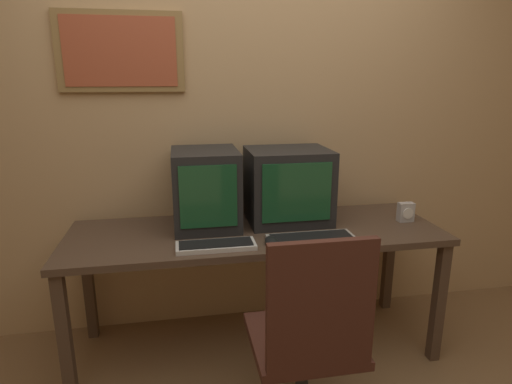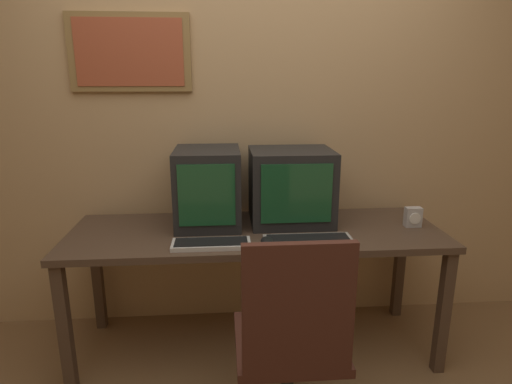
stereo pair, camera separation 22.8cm
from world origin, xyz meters
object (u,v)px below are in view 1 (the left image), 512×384
(mouse_near_keyboard, at_px, (272,241))
(monitor_left, at_px, (206,188))
(keyboard_main, at_px, (216,245))
(monitor_right, at_px, (288,185))
(office_chair, at_px, (308,356))
(desk_clock, at_px, (406,212))
(keyboard_side, at_px, (312,239))

(mouse_near_keyboard, bearing_deg, monitor_left, 130.97)
(keyboard_main, bearing_deg, mouse_near_keyboard, -0.61)
(monitor_right, bearing_deg, office_chair, -98.33)
(office_chair, bearing_deg, monitor_right, 81.67)
(monitor_left, height_order, desk_clock, monitor_left)
(keyboard_side, distance_m, office_chair, 0.61)
(monitor_right, relative_size, desk_clock, 4.17)
(monitor_right, height_order, desk_clock, monitor_right)
(keyboard_main, height_order, keyboard_side, same)
(keyboard_side, distance_m, mouse_near_keyboard, 0.21)
(monitor_left, relative_size, keyboard_main, 1.10)
(mouse_near_keyboard, bearing_deg, desk_clock, 13.78)
(monitor_right, xyz_separation_m, office_chair, (-0.12, -0.83, -0.51))
(desk_clock, bearing_deg, office_chair, -138.78)
(monitor_left, xyz_separation_m, mouse_near_keyboard, (0.30, -0.34, -0.20))
(monitor_left, relative_size, keyboard_side, 0.96)
(keyboard_main, distance_m, desk_clock, 1.13)
(keyboard_main, distance_m, mouse_near_keyboard, 0.28)
(keyboard_side, height_order, desk_clock, desk_clock)
(mouse_near_keyboard, bearing_deg, office_chair, -84.44)
(keyboard_main, relative_size, keyboard_side, 0.87)
(monitor_left, relative_size, mouse_near_keyboard, 3.64)
(keyboard_side, xyz_separation_m, mouse_near_keyboard, (-0.21, -0.00, 0.00))
(keyboard_main, height_order, desk_clock, desk_clock)
(monitor_right, distance_m, mouse_near_keyboard, 0.43)
(mouse_near_keyboard, bearing_deg, keyboard_side, 1.09)
(monitor_right, relative_size, mouse_near_keyboard, 3.90)
(monitor_left, distance_m, desk_clock, 1.15)
(desk_clock, bearing_deg, keyboard_side, -162.24)
(keyboard_side, bearing_deg, monitor_left, 146.15)
(monitor_left, bearing_deg, office_chair, -67.37)
(desk_clock, bearing_deg, monitor_left, 173.03)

